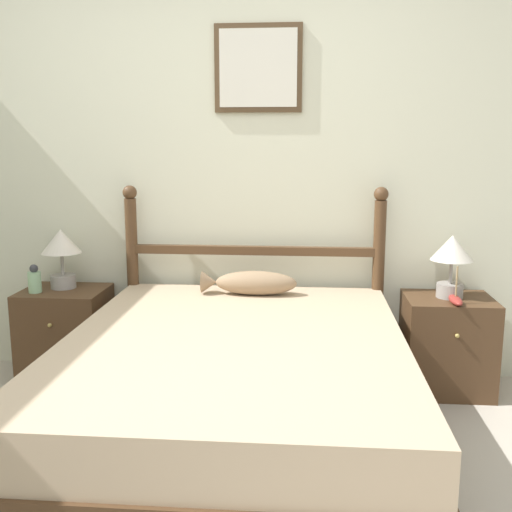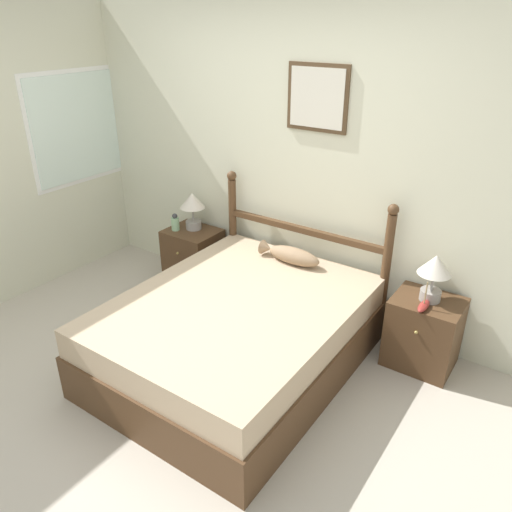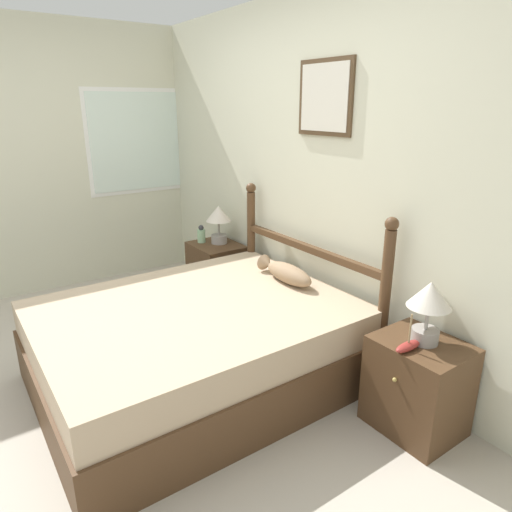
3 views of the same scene
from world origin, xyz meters
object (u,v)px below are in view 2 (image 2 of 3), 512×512
object	(u,v)px
model_boat	(424,305)
nightstand_right	(423,332)
table_lamp_left	(192,205)
bed	(237,334)
table_lamp_right	(435,270)
fish_pillow	(290,255)
nightstand_left	(194,257)
bottle	(175,223)

from	to	relation	value
model_boat	nightstand_right	bearing A→B (deg)	90.08
nightstand_right	table_lamp_left	bearing A→B (deg)	178.83
model_boat	table_lamp_left	bearing A→B (deg)	175.55
bed	table_lamp_right	world-z (taller)	table_lamp_right
model_boat	fish_pillow	size ratio (longest dim) A/B	0.38
bed	model_boat	bearing A→B (deg)	31.18
nightstand_left	nightstand_right	distance (m)	2.25
nightstand_left	nightstand_right	bearing A→B (deg)	0.00
nightstand_right	model_boat	world-z (taller)	model_boat
table_lamp_right	bottle	xyz separation A→B (m)	(-2.38, -0.09, -0.17)
nightstand_right	table_lamp_left	xyz separation A→B (m)	(-2.26, 0.05, 0.51)
table_lamp_right	nightstand_left	bearing A→B (deg)	-179.77
bed	nightstand_left	size ratio (longest dim) A/B	3.57
nightstand_left	bed	bearing A→B (deg)	-35.79
nightstand_left	model_boat	world-z (taller)	model_boat
table_lamp_left	fish_pillow	size ratio (longest dim) A/B	0.66
nightstand_left	fish_pillow	world-z (taller)	fish_pillow
fish_pillow	table_lamp_left	bearing A→B (deg)	174.46
nightstand_right	model_boat	bearing A→B (deg)	-89.92
table_lamp_right	nightstand_right	bearing A→B (deg)	-87.73
nightstand_left	table_lamp_right	distance (m)	2.31
nightstand_right	bottle	world-z (taller)	bottle
nightstand_left	bottle	bearing A→B (deg)	-150.65
nightstand_left	fish_pillow	bearing A→B (deg)	-3.27
fish_pillow	bottle	bearing A→B (deg)	-179.44
bed	nightstand_right	bearing A→B (deg)	35.79
bed	nightstand_right	xyz separation A→B (m)	(1.12, 0.81, -0.00)
bottle	nightstand_right	bearing A→B (deg)	1.84
model_boat	fish_pillow	world-z (taller)	model_boat
nightstand_left	bottle	world-z (taller)	bottle
bed	nightstand_left	bearing A→B (deg)	144.21
nightstand_right	bottle	size ratio (longest dim) A/B	3.28
bed	table_lamp_left	world-z (taller)	table_lamp_left
table_lamp_left	bottle	bearing A→B (deg)	-134.25
table_lamp_right	fish_pillow	distance (m)	1.14
table_lamp_right	bottle	distance (m)	2.39
bed	nightstand_right	size ratio (longest dim) A/B	3.57
table_lamp_left	model_boat	bearing A→B (deg)	-4.45
bottle	fish_pillow	size ratio (longest dim) A/B	0.31
bottle	table_lamp_right	bearing A→B (deg)	2.06
nightstand_right	fish_pillow	distance (m)	1.18
nightstand_right	model_boat	xyz separation A→B (m)	(0.00, -0.13, 0.30)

